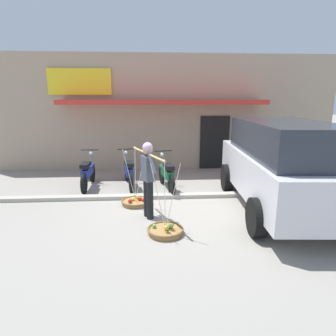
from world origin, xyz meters
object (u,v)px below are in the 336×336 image
Objects in this scene: fruit_basket_left_side at (165,230)px; parked_truck at (282,163)px; fruit_vendor at (148,175)px; motorcycle_third_in_row at (167,175)px; fruit_basket_right_side at (136,202)px; motorcycle_second_in_row at (128,172)px; motorcycle_nearest_shop at (88,173)px.

parked_truck is at bearing 22.43° from fruit_basket_left_side.
fruit_vendor reaches higher than fruit_basket_left_side.
motorcycle_third_in_row is at bearing 86.10° from fruit_basket_left_side.
parked_truck reaches higher than fruit_basket_right_side.
fruit_basket_left_side is at bearing -157.57° from parked_truck.
motorcycle_second_in_row is at bearing 106.16° from fruit_basket_left_side.
parked_truck is at bearing -29.34° from motorcycle_second_in_row.
fruit_vendor is 1.17× the size of fruit_basket_left_side.
fruit_vendor reaches higher than motorcycle_second_in_row.
motorcycle_third_in_row is 3.18m from parked_truck.
motorcycle_second_in_row and motorcycle_third_in_row have the same top height.
parked_truck is at bearing -8.33° from fruit_basket_right_side.
parked_truck reaches higher than motorcycle_third_in_row.
parked_truck is at bearing -22.38° from motorcycle_nearest_shop.
fruit_basket_right_side is 2.17m from motorcycle_nearest_shop.
motorcycle_third_in_row is at bearing -8.25° from motorcycle_nearest_shop.
motorcycle_third_in_row is (0.19, 2.85, 0.38)m from fruit_basket_left_side.
fruit_basket_left_side is at bearing -68.30° from fruit_vendor.
parked_truck reaches higher than motorcycle_second_in_row.
motorcycle_second_in_row is at bearing 100.15° from fruit_basket_right_side.
fruit_vendor is 2.15m from motorcycle_third_in_row.
fruit_basket_left_side is 3.42m from motorcycle_second_in_row.
parked_truck is (3.46, -0.51, 1.06)m from fruit_basket_right_side.
motorcycle_nearest_shop is at bearing 171.75° from motorcycle_third_in_row.
fruit_vendor is 1.27m from fruit_basket_right_side.
fruit_basket_right_side is 0.29× the size of parked_truck.
fruit_basket_left_side is at bearing -68.37° from fruit_basket_right_side.
motorcycle_nearest_shop and motorcycle_third_in_row have the same top height.
fruit_vendor is at bearing -52.43° from motorcycle_nearest_shop.
parked_truck is (3.75, -2.11, 0.68)m from motorcycle_second_in_row.
fruit_basket_left_side is 0.80× the size of motorcycle_third_in_row.
fruit_basket_right_side is 1.67m from motorcycle_second_in_row.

